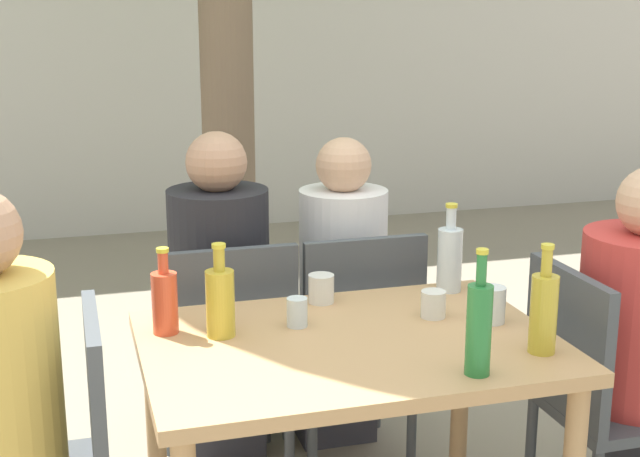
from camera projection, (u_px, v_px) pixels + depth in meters
The scene contains 16 objects.
cafe_building_wall at pixel (162, 44), 6.53m from camera, with size 10.00×0.08×2.80m.
dining_table_front at pixel (349, 374), 2.53m from camera, with size 1.16×0.83×0.77m.
patio_chair_1 at pixel (596, 389), 2.79m from camera, with size 0.44×0.44×0.91m.
patio_chair_2 at pixel (229, 349), 3.11m from camera, with size 0.44×0.44×0.91m.
patio_chair_3 at pixel (355, 336), 3.23m from camera, with size 0.44×0.44×0.91m.
person_seated_2 at pixel (217, 314), 3.31m from camera, with size 0.36×0.58×1.26m.
person_seated_3 at pixel (336, 308), 3.45m from camera, with size 0.33×0.56×1.23m.
oil_cruet_0 at pixel (220, 301), 2.51m from camera, with size 0.08×0.08×0.27m.
green_bottle_1 at pixel (479, 326), 2.24m from camera, with size 0.07×0.07×0.33m.
soda_bottle_2 at pixel (165, 300), 2.54m from camera, with size 0.07×0.07×0.25m.
water_bottle_3 at pixel (450, 257), 2.91m from camera, with size 0.08×0.08×0.29m.
oil_cruet_4 at pixel (544, 311), 2.39m from camera, with size 0.07×0.07×0.30m.
drinking_glass_0 at pixel (321, 289), 2.81m from camera, with size 0.08×0.08×0.09m.
drinking_glass_1 at pixel (492, 305), 2.63m from camera, with size 0.08×0.08×0.11m.
drinking_glass_2 at pixel (297, 312), 2.60m from camera, with size 0.06×0.06×0.09m.
drinking_glass_3 at pixel (433, 304), 2.68m from camera, with size 0.08×0.08×0.08m.
Camera 1 is at (-0.73, -2.24, 1.69)m, focal length 50.00 mm.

